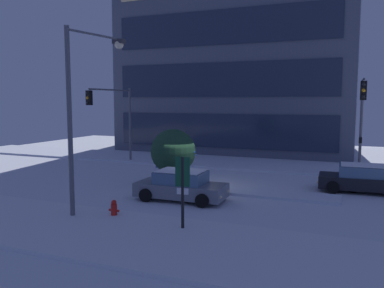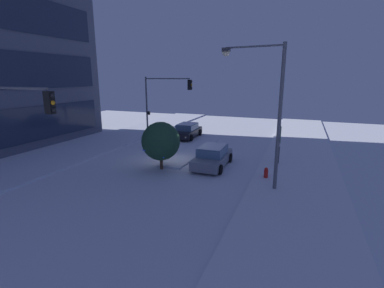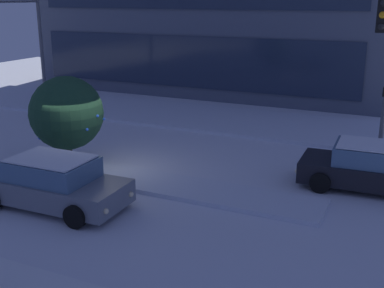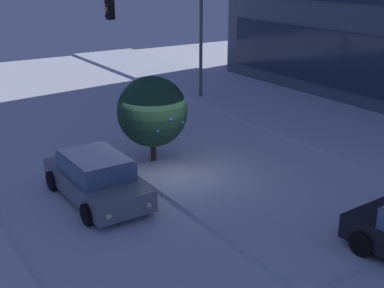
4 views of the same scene
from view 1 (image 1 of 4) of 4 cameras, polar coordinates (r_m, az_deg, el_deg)
The scene contains 13 objects.
ground at distance 23.02m, azimuth 0.19°, elevation -6.13°, with size 52.00×52.00×0.00m, color silver.
curb_strip_near at distance 15.52m, azimuth -12.54°, elevation -12.17°, with size 52.00×5.20×0.14m, color silver.
curb_strip_far at distance 31.18m, azimuth 6.35°, elevation -2.77°, with size 52.00×5.20×0.14m, color silver.
median_strip at distance 21.64m, azimuth 8.48°, elevation -6.82°, with size 9.00×1.80×0.14m, color silver.
office_tower_secondary at distance 46.01m, azimuth 1.06°, elevation 12.76°, with size 15.88×9.51×20.33m.
car_near at distance 19.89m, azimuth -1.57°, elevation -6.01°, with size 4.58×2.18×1.49m.
car_far at distance 23.51m, azimuth 23.17°, elevation -4.61°, with size 4.66×2.28×1.49m.
traffic_light_corner_far_right at distance 25.74m, azimuth 23.10°, elevation 4.41°, with size 0.32×5.41×6.25m.
traffic_light_corner_far_left at distance 30.63m, azimuth -11.11°, elevation 4.76°, with size 0.32×5.61×5.91m.
street_lamp_arched at distance 17.75m, azimuth -14.93°, elevation 6.81°, with size 0.82×3.44×7.92m.
fire_hydrant at distance 17.29m, azimuth -11.07°, elevation -9.15°, with size 0.48×0.26×0.79m.
parking_info_sign at distance 14.99m, azimuth -1.35°, elevation -5.77°, with size 0.55×0.16×2.84m.
decorated_tree_median at distance 23.24m, azimuth -2.70°, elevation -1.08°, with size 2.69×2.63×3.29m.
Camera 1 is at (8.55, -20.80, 4.93)m, focal length 37.36 mm.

